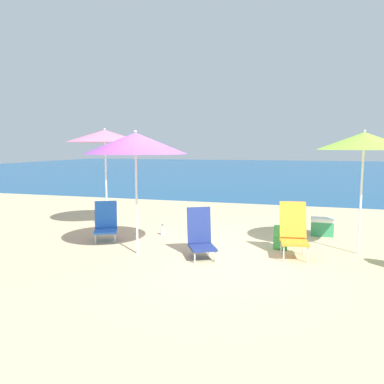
{
  "coord_description": "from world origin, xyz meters",
  "views": [
    {
      "loc": [
        1.82,
        -6.13,
        1.85
      ],
      "look_at": [
        -0.18,
        0.62,
        1.0
      ],
      "focal_mm": 35.0,
      "sensor_mm": 36.0,
      "label": 1
    }
  ],
  "objects_px": {
    "beach_chair_navy": "(200,235)",
    "backpack_green": "(281,238)",
    "beach_umbrella_purple": "(136,143)",
    "beach_umbrella_lime": "(364,141)",
    "cooler_box": "(322,227)",
    "beach_umbrella_pink": "(105,136)",
    "beach_chair_orange": "(293,230)",
    "beach_chair_blue": "(106,222)",
    "water_bottle": "(162,231)"
  },
  "relations": [
    {
      "from": "beach_umbrella_purple",
      "to": "beach_umbrella_pink",
      "type": "distance_m",
      "value": 2.3
    },
    {
      "from": "backpack_green",
      "to": "cooler_box",
      "type": "xyz_separation_m",
      "value": [
        0.78,
        1.32,
        -0.02
      ]
    },
    {
      "from": "beach_umbrella_lime",
      "to": "beach_chair_orange",
      "type": "bearing_deg",
      "value": -157.02
    },
    {
      "from": "beach_umbrella_pink",
      "to": "beach_umbrella_lime",
      "type": "bearing_deg",
      "value": -6.73
    },
    {
      "from": "cooler_box",
      "to": "beach_umbrella_pink",
      "type": "bearing_deg",
      "value": -172.36
    },
    {
      "from": "beach_umbrella_purple",
      "to": "beach_umbrella_lime",
      "type": "height_order",
      "value": "beach_umbrella_lime"
    },
    {
      "from": "beach_umbrella_lime",
      "to": "beach_chair_blue",
      "type": "height_order",
      "value": "beach_umbrella_lime"
    },
    {
      "from": "beach_umbrella_purple",
      "to": "backpack_green",
      "type": "distance_m",
      "value": 3.09
    },
    {
      "from": "water_bottle",
      "to": "cooler_box",
      "type": "height_order",
      "value": "cooler_box"
    },
    {
      "from": "cooler_box",
      "to": "beach_umbrella_lime",
      "type": "bearing_deg",
      "value": -66.49
    },
    {
      "from": "beach_chair_navy",
      "to": "beach_umbrella_lime",
      "type": "bearing_deg",
      "value": -8.01
    },
    {
      "from": "water_bottle",
      "to": "beach_chair_navy",
      "type": "bearing_deg",
      "value": -47.24
    },
    {
      "from": "beach_chair_orange",
      "to": "backpack_green",
      "type": "relative_size",
      "value": 2.14
    },
    {
      "from": "backpack_green",
      "to": "cooler_box",
      "type": "relative_size",
      "value": 0.93
    },
    {
      "from": "beach_chair_navy",
      "to": "backpack_green",
      "type": "relative_size",
      "value": 1.95
    },
    {
      "from": "beach_umbrella_purple",
      "to": "beach_umbrella_pink",
      "type": "xyz_separation_m",
      "value": [
        -1.54,
        1.7,
        0.18
      ]
    },
    {
      "from": "beach_chair_navy",
      "to": "water_bottle",
      "type": "distance_m",
      "value": 1.76
    },
    {
      "from": "beach_chair_orange",
      "to": "beach_chair_navy",
      "type": "relative_size",
      "value": 1.1
    },
    {
      "from": "beach_umbrella_lime",
      "to": "beach_chair_orange",
      "type": "distance_m",
      "value": 1.91
    },
    {
      "from": "water_bottle",
      "to": "beach_chair_blue",
      "type": "bearing_deg",
      "value": -144.56
    },
    {
      "from": "beach_umbrella_lime",
      "to": "backpack_green",
      "type": "distance_m",
      "value": 2.18
    },
    {
      "from": "backpack_green",
      "to": "beach_chair_orange",
      "type": "bearing_deg",
      "value": -59.59
    },
    {
      "from": "beach_umbrella_purple",
      "to": "backpack_green",
      "type": "xyz_separation_m",
      "value": [
        2.37,
        1.01,
        -1.7
      ]
    },
    {
      "from": "beach_chair_blue",
      "to": "beach_chair_navy",
      "type": "bearing_deg",
      "value": -41.86
    },
    {
      "from": "beach_umbrella_purple",
      "to": "beach_chair_orange",
      "type": "height_order",
      "value": "beach_umbrella_purple"
    },
    {
      "from": "beach_chair_orange",
      "to": "backpack_green",
      "type": "distance_m",
      "value": 0.51
    },
    {
      "from": "cooler_box",
      "to": "beach_chair_navy",
      "type": "bearing_deg",
      "value": -133.24
    },
    {
      "from": "beach_umbrella_lime",
      "to": "backpack_green",
      "type": "relative_size",
      "value": 5.03
    },
    {
      "from": "beach_chair_orange",
      "to": "cooler_box",
      "type": "distance_m",
      "value": 1.81
    },
    {
      "from": "beach_chair_blue",
      "to": "cooler_box",
      "type": "relative_size",
      "value": 1.66
    },
    {
      "from": "beach_umbrella_purple",
      "to": "beach_umbrella_lime",
      "type": "relative_size",
      "value": 1.0
    },
    {
      "from": "beach_chair_navy",
      "to": "beach_umbrella_purple",
      "type": "bearing_deg",
      "value": 159.94
    },
    {
      "from": "beach_chair_orange",
      "to": "water_bottle",
      "type": "relative_size",
      "value": 4.09
    },
    {
      "from": "beach_chair_blue",
      "to": "beach_chair_orange",
      "type": "height_order",
      "value": "beach_chair_orange"
    },
    {
      "from": "beach_umbrella_purple",
      "to": "water_bottle",
      "type": "relative_size",
      "value": 9.56
    },
    {
      "from": "backpack_green",
      "to": "cooler_box",
      "type": "bearing_deg",
      "value": 59.66
    },
    {
      "from": "beach_umbrella_purple",
      "to": "water_bottle",
      "type": "height_order",
      "value": "beach_umbrella_purple"
    },
    {
      "from": "beach_umbrella_lime",
      "to": "beach_umbrella_pink",
      "type": "distance_m",
      "value": 5.27
    },
    {
      "from": "beach_umbrella_pink",
      "to": "cooler_box",
      "type": "distance_m",
      "value": 5.1
    },
    {
      "from": "cooler_box",
      "to": "beach_chair_orange",
      "type": "bearing_deg",
      "value": -107.8
    },
    {
      "from": "beach_chair_orange",
      "to": "beach_chair_navy",
      "type": "height_order",
      "value": "beach_chair_orange"
    },
    {
      "from": "beach_chair_blue",
      "to": "beach_umbrella_pink",
      "type": "bearing_deg",
      "value": 91.8
    },
    {
      "from": "beach_chair_navy",
      "to": "backpack_green",
      "type": "distance_m",
      "value": 1.55
    },
    {
      "from": "beach_umbrella_pink",
      "to": "beach_chair_orange",
      "type": "bearing_deg",
      "value": -14.62
    },
    {
      "from": "beach_umbrella_lime",
      "to": "beach_chair_navy",
      "type": "relative_size",
      "value": 2.58
    },
    {
      "from": "beach_umbrella_lime",
      "to": "beach_chair_orange",
      "type": "height_order",
      "value": "beach_umbrella_lime"
    },
    {
      "from": "backpack_green",
      "to": "cooler_box",
      "type": "distance_m",
      "value": 1.53
    },
    {
      "from": "beach_umbrella_purple",
      "to": "backpack_green",
      "type": "height_order",
      "value": "beach_umbrella_purple"
    },
    {
      "from": "beach_chair_blue",
      "to": "cooler_box",
      "type": "distance_m",
      "value": 4.47
    },
    {
      "from": "beach_umbrella_purple",
      "to": "beach_chair_orange",
      "type": "relative_size",
      "value": 2.34
    }
  ]
}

